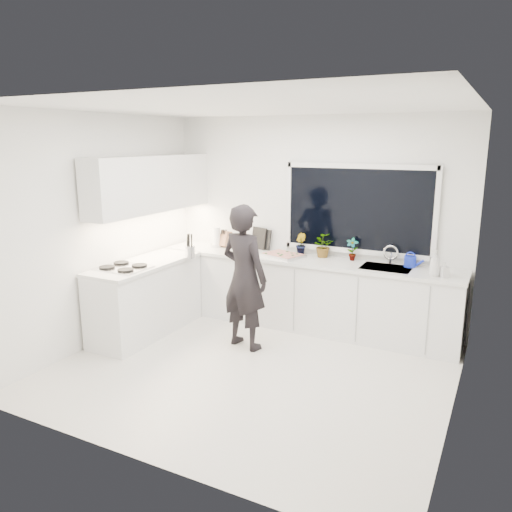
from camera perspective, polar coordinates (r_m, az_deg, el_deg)
The scene contains 25 objects.
floor at distance 5.45m, azimuth -0.58°, elevation -12.99°, with size 4.00×3.50×0.02m, color beige.
wall_back at distance 6.59m, azimuth 6.54°, elevation 3.95°, with size 4.00×0.02×2.70m, color white.
wall_left at distance 6.19m, azimuth -17.35°, elevation 2.84°, with size 0.02×3.50×2.70m, color white.
wall_right at distance 4.46m, azimuth 22.88°, elevation -1.39°, with size 0.02×3.50×2.70m, color white.
ceiling at distance 4.91m, azimuth -0.66°, elevation 16.87°, with size 4.00×3.50×0.02m, color white.
window at distance 6.34m, azimuth 11.57°, elevation 5.25°, with size 1.80×0.02×1.00m, color black.
base_cabinets_back at distance 6.51m, azimuth 5.37°, elevation -4.36°, with size 3.92×0.58×0.88m, color white.
base_cabinets_left at distance 6.43m, azimuth -12.45°, elevation -4.85°, with size 0.58×1.60×0.88m, color white.
countertop_back at distance 6.38m, azimuth 5.42°, elevation -0.44°, with size 3.94×0.62×0.04m, color silver.
countertop_left at distance 6.30m, azimuth -12.65°, elevation -0.87°, with size 0.62×1.60×0.04m, color silver.
upper_cabinets at distance 6.50m, azimuth -11.91°, elevation 8.07°, with size 0.34×2.10×0.70m, color white.
sink at distance 6.10m, azimuth 14.64°, elevation -1.73°, with size 0.58×0.42×0.14m, color silver.
faucet at distance 6.26m, azimuth 15.13°, elevation 0.11°, with size 0.03×0.03×0.22m, color silver.
stovetop at distance 6.05m, azimuth -14.92°, elevation -1.23°, with size 0.56×0.48×0.03m, color black.
person at distance 5.75m, azimuth -1.35°, elevation -2.44°, with size 0.62×0.41×1.70m, color black.
pizza_tray at distance 6.46m, azimuth 3.12°, elevation 0.08°, with size 0.50×0.37×0.03m, color #B8B8BD.
pizza at distance 6.46m, azimuth 3.13°, elevation 0.23°, with size 0.46×0.33×0.01m, color red.
watering_can at distance 6.19m, azimuth 17.20°, elevation -0.60°, with size 0.14×0.14×0.13m, color #1529C6.
paper_towel_roll at distance 7.05m, azimuth -4.54°, elevation 2.11°, with size 0.11×0.11×0.26m, color white.
knife_block at distance 7.02m, azimuth -3.51°, elevation 1.93°, with size 0.13×0.10×0.22m, color #9A6847.
utensil_crock at distance 6.41m, azimuth -7.55°, elevation 0.48°, with size 0.13×0.13×0.16m, color #B3B4B8.
picture_frame_large at distance 6.84m, azimuth 0.92°, elevation 1.91°, with size 0.22×0.02×0.28m, color black.
picture_frame_small at distance 6.88m, azimuth 0.32°, elevation 2.05°, with size 0.25×0.02×0.30m, color black.
herb_plants at distance 6.44m, azimuth 7.56°, elevation 1.14°, with size 0.87×0.33×0.30m.
soap_bottles at distance 5.83m, azimuth 20.01°, elevation -0.96°, with size 0.25×0.16×0.29m.
Camera 1 is at (2.28, -4.33, 2.39)m, focal length 35.00 mm.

